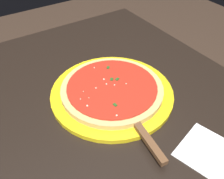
# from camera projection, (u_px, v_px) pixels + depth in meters

# --- Properties ---
(restaurant_table) EXTENTS (1.03, 0.86, 0.73)m
(restaurant_table) POSITION_uv_depth(u_px,v_px,m) (108.00, 132.00, 0.80)
(restaurant_table) COLOR black
(restaurant_table) RESTS_ON ground_plane
(serving_plate) EXTENTS (0.36, 0.36, 0.01)m
(serving_plate) POSITION_uv_depth(u_px,v_px,m) (112.00, 93.00, 0.74)
(serving_plate) COLOR yellow
(serving_plate) RESTS_ON restaurant_table
(pizza) EXTENTS (0.30, 0.30, 0.02)m
(pizza) POSITION_uv_depth(u_px,v_px,m) (112.00, 89.00, 0.73)
(pizza) COLOR #DBB26B
(pizza) RESTS_ON serving_plate
(pizza_server) EXTENTS (0.22, 0.08, 0.01)m
(pizza_server) POSITION_uv_depth(u_px,v_px,m) (141.00, 130.00, 0.62)
(pizza_server) COLOR silver
(pizza_server) RESTS_ON serving_plate
(napkin_folded_right) EXTENTS (0.17, 0.16, 0.00)m
(napkin_folded_right) POSITION_uv_depth(u_px,v_px,m) (210.00, 153.00, 0.59)
(napkin_folded_right) COLOR white
(napkin_folded_right) RESTS_ON restaurant_table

